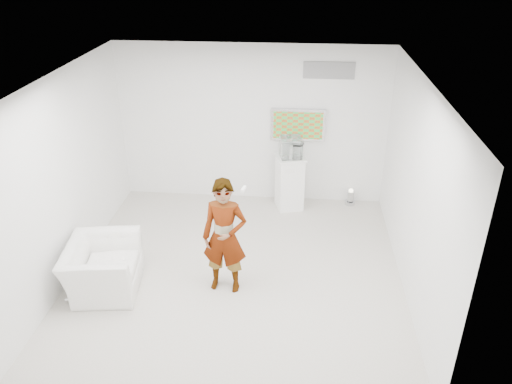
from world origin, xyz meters
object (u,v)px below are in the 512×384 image
person (225,237)px  armchair (103,267)px  tv (298,125)px  pedestal (290,182)px  floor_uplight (350,197)px

person → armchair: size_ratio=1.55×
armchair → tv: bearing=-49.6°
armchair → pedestal: pedestal is taller
armchair → floor_uplight: bearing=-59.9°
armchair → person: bearing=-91.8°
tv → pedestal: 1.08m
tv → pedestal: tv is taller
pedestal → floor_uplight: size_ratio=3.35×
tv → person: 3.09m
armchair → floor_uplight: 4.80m
armchair → pedestal: 3.78m
tv → armchair: size_ratio=0.89×
armchair → pedestal: (2.62, 2.72, 0.16)m
tv → person: size_ratio=0.57×
floor_uplight → pedestal: bearing=-170.1°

